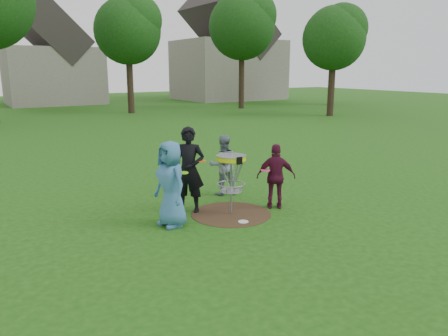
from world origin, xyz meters
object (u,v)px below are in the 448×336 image
player_black (189,170)px  player_maroon (276,176)px  player_blue (171,184)px  disc_golf_basket (231,170)px  player_grey (223,165)px

player_black → player_maroon: (1.82, -0.84, -0.21)m
player_blue → disc_golf_basket: size_ratio=1.29×
player_grey → player_black: bearing=47.1°
player_blue → player_black: bearing=121.2°
player_maroon → disc_golf_basket: player_maroon is taller
player_grey → player_maroon: player_grey is taller
player_blue → player_black: size_ratio=0.92×
disc_golf_basket → player_black: bearing=136.4°
player_grey → disc_golf_basket: player_grey is taller
player_maroon → disc_golf_basket: bearing=26.9°
player_grey → player_maroon: size_ratio=1.02×
player_black → player_maroon: size_ratio=1.28×
player_grey → player_maroon: 1.67m
player_maroon → player_black: bearing=10.9°
player_black → disc_golf_basket: player_black is taller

